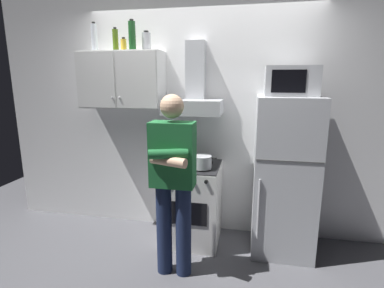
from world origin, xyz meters
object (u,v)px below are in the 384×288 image
cooking_pot (202,162)px  microwave (291,81)px  refrigerator (284,176)px  bottle_olive_oil (115,40)px  bottle_canister_steel (146,42)px  bottle_spice_jar (124,45)px  range_hood (194,95)px  person_standing (173,180)px  bottle_wine_green (132,36)px  stove_oven (192,203)px  bottle_vodka_clear (94,38)px  upper_cabinet (122,80)px

cooking_pot → microwave: bearing=9.6°
refrigerator → bottle_olive_oil: bottle_olive_oil is taller
refrigerator → cooking_pot: refrigerator is taller
bottle_olive_oil → bottle_canister_steel: bearing=5.6°
cooking_pot → bottle_spice_jar: bearing=164.3°
refrigerator → cooking_pot: size_ratio=5.51×
range_hood → person_standing: (-0.05, -0.73, -0.70)m
cooking_pot → person_standing: bearing=-110.3°
refrigerator → bottle_wine_green: bottle_wine_green is taller
refrigerator → stove_oven: bearing=-180.0°
stove_oven → bottle_canister_steel: 1.80m
bottle_olive_oil → bottle_spice_jar: bearing=-0.8°
bottle_canister_steel → bottle_olive_oil: size_ratio=0.84×
range_hood → bottle_wine_green: bearing=-177.9°
microwave → bottle_vodka_clear: bottle_vodka_clear is taller
cooking_pot → bottle_olive_oil: bearing=165.6°
stove_oven → bottle_olive_oil: bearing=171.1°
stove_oven → bottle_spice_jar: bottle_spice_jar is taller
range_hood → bottle_canister_steel: (-0.52, 0.04, 0.55)m
refrigerator → person_standing: bearing=-148.8°
bottle_spice_jar → bottle_canister_steel: bearing=8.0°
microwave → person_standing: microwave is taller
bottle_spice_jar → bottle_vodka_clear: (-0.35, 0.02, 0.08)m
upper_cabinet → bottle_olive_oil: 0.42m
bottle_olive_oil → upper_cabinet: bearing=-8.5°
upper_cabinet → stove_oven: bearing=-8.9°
stove_oven → bottle_spice_jar: bearing=170.2°
person_standing → range_hood: bearing=86.1°
refrigerator → microwave: size_ratio=3.33×
microwave → bottle_spice_jar: bottle_spice_jar is taller
refrigerator → bottle_olive_oil: bearing=175.8°
range_hood → microwave: size_ratio=1.56×
refrigerator → cooking_pot: 0.84m
bottle_canister_steel → microwave: bearing=-5.7°
range_hood → bottle_canister_steel: 0.76m
person_standing → cooking_pot: bearing=69.7°
person_standing → bottle_wine_green: bottle_wine_green is taller
upper_cabinet → microwave: size_ratio=1.88×
cooking_pot → bottle_canister_steel: size_ratio=1.42×
refrigerator → person_standing: size_ratio=0.98×
stove_oven → bottle_olive_oil: 1.94m
cooking_pot → refrigerator: bearing=8.3°
upper_cabinet → cooking_pot: bearing=-14.7°
upper_cabinet → bottle_canister_steel: 0.48m
person_standing → bottle_wine_green: 1.60m
upper_cabinet → microwave: (1.75, -0.11, -0.01)m
person_standing → bottle_olive_oil: (-0.81, 0.74, 1.26)m
range_hood → person_standing: bearing=-93.9°
refrigerator → bottle_spice_jar: size_ratio=11.31×
bottle_canister_steel → bottle_spice_jar: 0.25m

